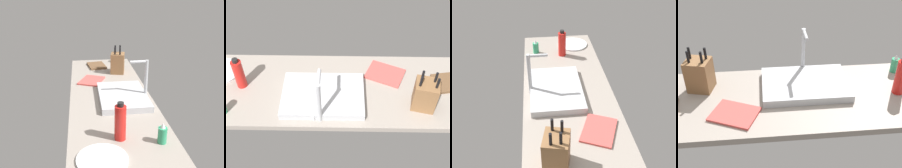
# 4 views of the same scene
# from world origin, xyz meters

# --- Properties ---
(countertop_slab) EXTENTS (1.88, 0.59, 0.04)m
(countertop_slab) POSITION_xyz_m (0.00, 0.00, 0.02)
(countertop_slab) COLOR gray
(countertop_slab) RESTS_ON ground
(sink_basin) EXTENTS (0.48, 0.33, 0.04)m
(sink_basin) POSITION_xyz_m (0.08, 0.08, 0.06)
(sink_basin) COLOR #B7BABF
(sink_basin) RESTS_ON countertop_slab
(faucet) EXTENTS (0.05, 0.13, 0.28)m
(faucet) POSITION_xyz_m (0.09, 0.23, 0.20)
(faucet) COLOR #B7BABF
(faucet) RESTS_ON countertop_slab
(knife_block) EXTENTS (0.15, 0.14, 0.25)m
(knife_block) POSITION_xyz_m (-0.50, 0.13, 0.13)
(knife_block) COLOR brown
(knife_block) RESTS_ON countertop_slab
(cutting_board) EXTENTS (0.24, 0.19, 0.02)m
(cutting_board) POSITION_xyz_m (-0.71, -0.05, 0.04)
(cutting_board) COLOR brown
(cutting_board) RESTS_ON countertop_slab
(soap_bottle) EXTENTS (0.05, 0.05, 0.12)m
(soap_bottle) POSITION_xyz_m (0.64, 0.20, 0.08)
(soap_bottle) COLOR #2D9966
(soap_bottle) RESTS_ON countertop_slab
(water_bottle) EXTENTS (0.06, 0.06, 0.21)m
(water_bottle) POSITION_xyz_m (0.58, -0.01, 0.13)
(water_bottle) COLOR red
(water_bottle) RESTS_ON countertop_slab
(dinner_plate) EXTENTS (0.25, 0.25, 0.01)m
(dinner_plate) POSITION_xyz_m (0.75, -0.13, 0.04)
(dinner_plate) COLOR white
(dinner_plate) RESTS_ON countertop_slab
(dish_towel) EXTENTS (0.27, 0.25, 0.01)m
(dish_towel) POSITION_xyz_m (-0.30, -0.12, 0.04)
(dish_towel) COLOR #CC4C47
(dish_towel) RESTS_ON countertop_slab
(coffee_mug) EXTENTS (0.08, 0.08, 0.09)m
(coffee_mug) POSITION_xyz_m (-0.83, 0.19, 0.08)
(coffee_mug) COLOR #2D6647
(coffee_mug) RESTS_ON countertop_slab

